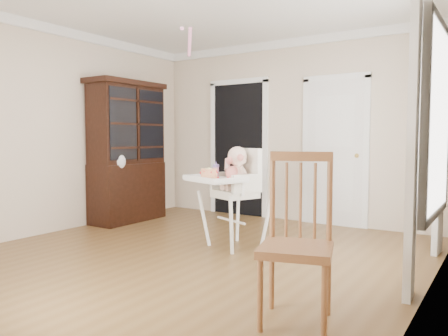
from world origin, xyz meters
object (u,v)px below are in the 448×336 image
Objects in this scene: sippy_cup at (216,170)px; china_cabinet at (127,152)px; dining_chair at (297,243)px; high_chair at (234,185)px; cake at (209,174)px.

china_cabinet is at bearing 165.80° from sippy_cup.
china_cabinet is 1.80× the size of dining_chair.
china_cabinet reaches higher than sippy_cup.
high_chair is 0.56× the size of china_cabinet.
high_chair is 0.29m from sippy_cup.
dining_chair is (3.58, -1.93, -0.50)m from china_cabinet.
sippy_cup is 2.22m from dining_chair.
china_cabinet is 4.10m from dining_chair.
cake is 0.26m from sippy_cup.
high_chair is 4.93× the size of cake.
cake is 2.15m from china_cabinet.
high_chair is 2.24m from china_cabinet.
cake is at bearing -72.51° from sippy_cup.
china_cabinet is (-2.01, 0.74, 0.18)m from cake.
high_chair is at bearing -12.01° from china_cabinet.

